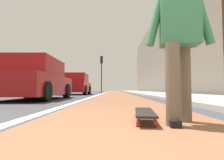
% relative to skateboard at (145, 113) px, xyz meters
% --- Properties ---
extents(ground_plane, '(80.00, 80.00, 0.00)m').
position_rel_skateboard_xyz_m(ground_plane, '(8.89, 0.19, -0.09)').
color(ground_plane, '#38383D').
extents(bike_lane_paint, '(56.00, 2.17, 0.00)m').
position_rel_skateboard_xyz_m(bike_lane_paint, '(22.89, 0.19, -0.09)').
color(bike_lane_paint, brown).
rests_on(bike_lane_paint, ground).
extents(lane_stripe_white, '(52.00, 0.16, 0.01)m').
position_rel_skateboard_xyz_m(lane_stripe_white, '(18.89, 1.43, -0.09)').
color(lane_stripe_white, silver).
rests_on(lane_stripe_white, ground).
extents(sidewalk_curb, '(52.00, 3.20, 0.10)m').
position_rel_skateboard_xyz_m(sidewalk_curb, '(16.89, -2.90, -0.04)').
color(sidewalk_curb, '#9E9B93').
rests_on(sidewalk_curb, ground).
extents(building_facade, '(40.00, 1.20, 9.82)m').
position_rel_skateboard_xyz_m(building_facade, '(20.89, -5.53, 4.82)').
color(building_facade, slate).
rests_on(building_facade, ground).
extents(skateboard, '(0.86, 0.28, 0.11)m').
position_rel_skateboard_xyz_m(skateboard, '(0.00, 0.00, 0.00)').
color(skateboard, red).
rests_on(skateboard, ground).
extents(skater_person, '(0.44, 0.72, 1.64)m').
position_rel_skateboard_xyz_m(skater_person, '(-0.15, -0.35, 0.84)').
color(skater_person, brown).
rests_on(skater_person, ground).
extents(parked_car_near, '(4.13, 1.98, 1.46)m').
position_rel_skateboard_xyz_m(parked_car_near, '(4.55, 3.25, 0.60)').
color(parked_car_near, maroon).
rests_on(parked_car_near, ground).
extents(parked_car_mid, '(4.15, 2.06, 1.49)m').
position_rel_skateboard_xyz_m(parked_car_mid, '(11.22, 3.21, 0.62)').
color(parked_car_mid, maroon).
rests_on(parked_car_mid, ground).
extents(traffic_light, '(0.33, 0.28, 4.13)m').
position_rel_skateboard_xyz_m(traffic_light, '(18.63, 1.83, 2.77)').
color(traffic_light, '#2D2D2D').
rests_on(traffic_light, ground).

